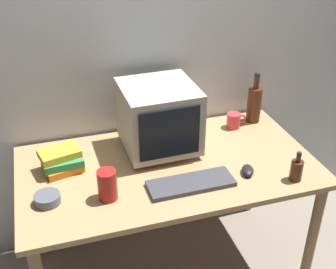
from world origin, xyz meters
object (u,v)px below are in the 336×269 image
crt_monitor (159,118)px  bottle_tall (254,103)px  keyboard (191,184)px  book_stack (62,161)px  mug (234,120)px  bottle_short (296,169)px  cd_spindle (47,199)px  computer_mouse (248,170)px  metal_canister (107,185)px

crt_monitor → bottle_tall: (0.64, 0.14, -0.07)m
keyboard → book_stack: book_stack is taller
keyboard → mug: size_ratio=3.50×
bottle_short → cd_spindle: bottle_short is taller
crt_monitor → bottle_tall: crt_monitor is taller
computer_mouse → mug: 0.48m
bottle_short → mug: bottle_short is taller
computer_mouse → cd_spindle: 0.98m
crt_monitor → cd_spindle: 0.70m
computer_mouse → metal_canister: metal_canister is taller
crt_monitor → metal_canister: 0.50m
bottle_tall → cd_spindle: bottle_tall is taller
crt_monitor → book_stack: size_ratio=1.78×
crt_monitor → keyboard: crt_monitor is taller
mug → cd_spindle: (-1.11, -0.39, -0.02)m
keyboard → mug: mug is taller
keyboard → computer_mouse: 0.31m
computer_mouse → metal_canister: size_ratio=0.67×
keyboard → bottle_short: bearing=-12.1°
computer_mouse → cd_spindle: size_ratio=0.83×
mug → cd_spindle: size_ratio=1.00×
book_stack → cd_spindle: 0.26m
crt_monitor → keyboard: size_ratio=0.94×
bottle_tall → book_stack: bottle_tall is taller
keyboard → bottle_short: (0.51, -0.11, 0.05)m
cd_spindle → crt_monitor: bearing=25.6°
bottle_tall → book_stack: 1.18m
keyboard → metal_canister: size_ratio=2.80×
mug → cd_spindle: 1.18m
bottle_short → mug: size_ratio=1.36×
cd_spindle → bottle_tall: bearing=19.1°
keyboard → bottle_tall: bearing=40.6°
crt_monitor → mug: bearing=11.4°
computer_mouse → keyboard: bearing=-155.2°
computer_mouse → bottle_tall: 0.58m
crt_monitor → computer_mouse: (0.36, -0.36, -0.17)m
bottle_short → cd_spindle: 1.19m
computer_mouse → cd_spindle: (-0.97, 0.06, 0.00)m
keyboard → cd_spindle: 0.67m
book_stack → metal_canister: (0.18, -0.29, 0.02)m
computer_mouse → metal_canister: 0.71m
crt_monitor → bottle_short: crt_monitor is taller
bottle_short → book_stack: bottle_short is taller
book_stack → cd_spindle: size_ratio=1.85×
bottle_tall → metal_canister: bearing=-153.8°
cd_spindle → book_stack: bearing=69.5°
mug → metal_canister: (-0.84, -0.44, 0.03)m
computer_mouse → mug: size_ratio=0.83×
bottle_short → crt_monitor: bearing=139.6°
bottle_tall → bottle_short: size_ratio=1.96×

